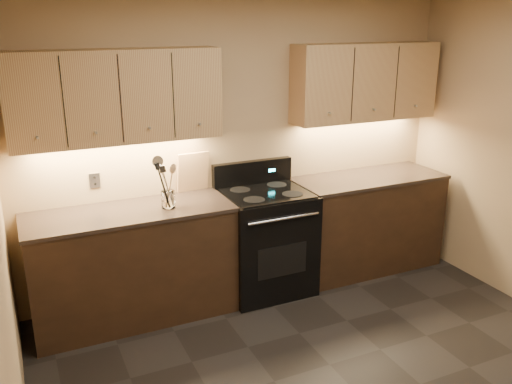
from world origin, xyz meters
The scene contains 13 objects.
wall_back centered at (0.00, 2.00, 1.30)m, with size 4.00×0.04×2.60m, color tan.
counter_left centered at (-1.10, 1.70, 0.47)m, with size 1.62×0.62×0.93m.
counter_right centered at (1.18, 1.70, 0.47)m, with size 1.46×0.62×0.93m.
stove centered at (0.08, 1.68, 0.48)m, with size 0.76×0.68×1.14m.
upper_cab_left centered at (-1.10, 1.85, 1.80)m, with size 1.60×0.30×0.70m, color tan.
upper_cab_right centered at (1.18, 1.85, 1.80)m, with size 1.44×0.30×0.70m, color tan.
outlet_plate centered at (-1.30, 1.99, 1.12)m, with size 0.09×0.01×0.12m, color #B2B5BA.
utensil_crock centered at (-0.80, 1.65, 0.99)m, with size 0.12×0.12×0.14m.
cutting_board centered at (-0.48, 1.96, 1.10)m, with size 0.28×0.02×0.35m, color #DDA977.
wooden_spoon centered at (-0.82, 1.64, 1.11)m, with size 0.06×0.06×0.33m, color #DDA977, non-canonical shape.
black_turner centered at (-0.80, 1.62, 1.13)m, with size 0.08×0.08×0.37m, color black, non-canonical shape.
steel_spatula centered at (-0.77, 1.65, 1.12)m, with size 0.08×0.08×0.35m, color silver, non-canonical shape.
steel_skimmer centered at (-0.76, 1.63, 1.14)m, with size 0.09×0.09×0.40m, color silver, non-canonical shape.
Camera 1 is at (-1.86, -2.34, 2.38)m, focal length 38.00 mm.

